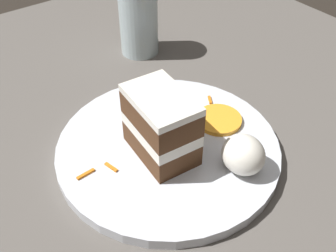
{
  "coord_description": "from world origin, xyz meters",
  "views": [
    {
      "loc": [
        0.33,
        -0.25,
        0.42
      ],
      "look_at": [
        0.03,
        -0.02,
        0.08
      ],
      "focal_mm": 42.0,
      "sensor_mm": 36.0,
      "label": 1
    }
  ],
  "objects": [
    {
      "name": "orange_garnish",
      "position": [
        0.04,
        0.07,
        0.05
      ],
      "size": [
        0.07,
        0.07,
        0.01
      ],
      "primitive_type": "cylinder",
      "color": "orange",
      "rests_on": "plate"
    },
    {
      "name": "cake_slice",
      "position": [
        0.04,
        -0.03,
        0.1
      ],
      "size": [
        0.1,
        0.07,
        0.09
      ],
      "rotation": [
        0.0,
        0.0,
        1.48
      ],
      "color": "#4C2D19",
      "rests_on": "plate"
    },
    {
      "name": "cream_dollop",
      "position": [
        0.12,
        0.03,
        0.08
      ],
      "size": [
        0.06,
        0.05,
        0.05
      ],
      "primitive_type": "ellipsoid",
      "color": "white",
      "rests_on": "plate"
    },
    {
      "name": "carrot_shreds_scatter",
      "position": [
        0.0,
        -0.05,
        0.05
      ],
      "size": [
        0.06,
        0.24,
        0.0
      ],
      "color": "orange",
      "rests_on": "plate"
    },
    {
      "name": "drinking_glass",
      "position": [
        -0.21,
        0.1,
        0.09
      ],
      "size": [
        0.07,
        0.07,
        0.13
      ],
      "color": "silver",
      "rests_on": "dining_table"
    },
    {
      "name": "dining_table",
      "position": [
        0.0,
        0.0,
        0.02
      ],
      "size": [
        1.04,
        1.02,
        0.04
      ],
      "primitive_type": "cube",
      "color": "#56514C",
      "rests_on": "ground"
    },
    {
      "name": "ground_plane",
      "position": [
        0.0,
        0.0,
        0.0
      ],
      "size": [
        6.0,
        6.0,
        0.0
      ],
      "primitive_type": "plane",
      "color": "black",
      "rests_on": "ground"
    },
    {
      "name": "plate",
      "position": [
        0.03,
        -0.02,
        0.04
      ],
      "size": [
        0.3,
        0.3,
        0.02
      ],
      "primitive_type": "cylinder",
      "color": "silver",
      "rests_on": "dining_table"
    }
  ]
}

